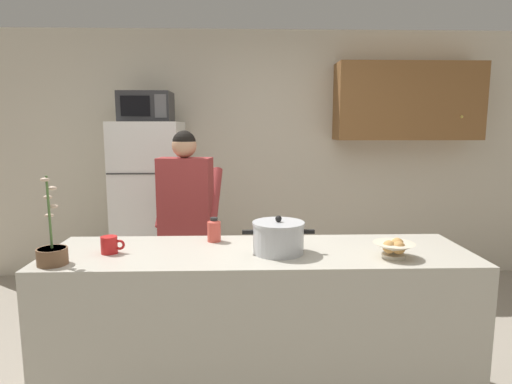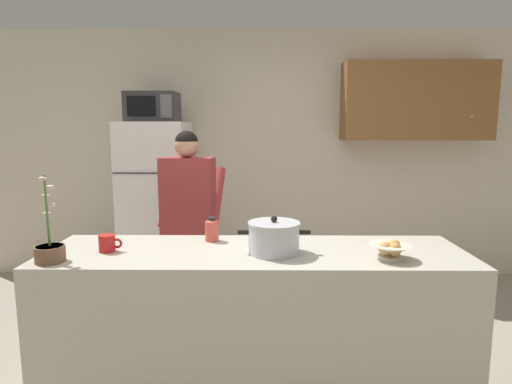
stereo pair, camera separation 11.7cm
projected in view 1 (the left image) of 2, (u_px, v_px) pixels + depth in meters
back_wall_unit at (277, 147)px, 4.60m from camera, size 6.00×0.48×2.60m
kitchen_island at (259, 327)px, 2.50m from camera, size 2.36×0.68×0.92m
refrigerator at (151, 207)px, 4.24m from camera, size 0.64×0.68×1.66m
microwave at (146, 107)px, 4.07m from camera, size 0.48×0.37×0.28m
person_near_pot at (186, 209)px, 3.32m from camera, size 0.53×0.46×1.58m
cooking_pot at (278, 237)px, 2.37m from camera, size 0.40×0.29×0.21m
coffee_mug at (110, 245)px, 2.36m from camera, size 0.13×0.09×0.10m
bread_bowl at (394, 248)px, 2.28m from camera, size 0.22×0.22×0.10m
bottle_near_edge at (214, 230)px, 2.61m from camera, size 0.08×0.08×0.15m
potted_orchid at (52, 251)px, 2.17m from camera, size 0.15×0.15×0.45m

